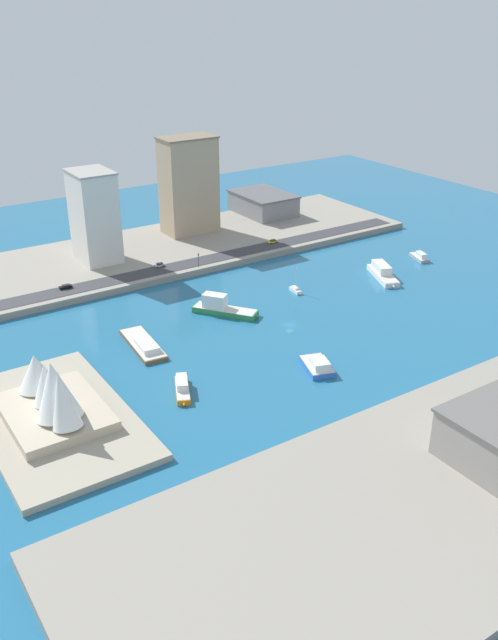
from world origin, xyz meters
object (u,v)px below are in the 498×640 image
Objects in this scene: taxi_yellow_cab at (273,241)px; sailboat_small_white at (296,290)px; opera_landmark at (52,394)px; ferry_green_doubledeck at (222,308)px; water_taxi_orange at (182,388)px; hotel_broad_white at (94,216)px; suv_black at (66,287)px; traffic_light_waterfront at (198,258)px; ferry_white_commuter at (383,273)px; barge_flat_brown at (144,345)px; apartment_midrise_tan at (189,185)px; sedan_silver at (160,265)px; yacht_sleek_gray at (420,257)px; catamaran_blue at (318,365)px; warehouse_low_gray at (263,203)px.

sailboat_small_white is at bearing 154.90° from taxi_yellow_cab.
ferry_green_doubledeck is at bearing -64.66° from opera_landmark.
water_taxi_orange is 0.40× the size of hotel_broad_white.
opera_landmark is (-87.70, 137.85, 5.73)m from taxi_yellow_cab.
taxi_yellow_cab is 163.48m from opera_landmark.
hotel_broad_white is 39.64m from suv_black.
traffic_light_waterfront reaches higher than taxi_yellow_cab.
water_taxi_orange is at bearing 107.14° from ferry_white_commuter.
water_taxi_orange is at bearing 174.88° from barge_flat_brown.
hotel_broad_white is 0.85× the size of apartment_midrise_tan.
barge_flat_brown is 0.78× the size of opera_landmark.
ferry_white_commuter is 97.44m from sedan_silver.
barge_flat_brown is 5.89× the size of taxi_yellow_cab.
yacht_sleek_gray is 2.04× the size of traffic_light_waterfront.
water_taxi_orange is at bearing -177.94° from suv_black.
barge_flat_brown is 60.02m from suv_black.
suv_black is at bearing 90.16° from taxi_yellow_cab.
sedan_silver reaches higher than catamaran_blue.
water_taxi_orange is at bearing 147.50° from traffic_light_waterfront.
apartment_midrise_tan reaches higher than ferry_white_commuter.
ferry_green_doubledeck is 4.62× the size of suv_black.
traffic_light_waterfront is at bearing 127.03° from warehouse_low_gray.
apartment_midrise_tan is 90.67m from suv_black.
warehouse_low_gray is (101.65, -6.98, 6.24)m from ferry_white_commuter.
taxi_yellow_cab is 0.13× the size of opera_landmark.
apartment_midrise_tan reaches higher than sedan_silver.
ferry_white_commuter is at bearing -78.89° from opera_landmark.
apartment_midrise_tan is at bearing 97.68° from warehouse_low_gray.
traffic_light_waterfront is (-53.72, 71.20, -1.28)m from warehouse_low_gray.
water_taxi_orange is 3.05× the size of suv_black.
barge_flat_brown is 89.02m from hotel_broad_white.
water_taxi_orange is 0.43× the size of opera_landmark.
sailboat_small_white reaches higher than water_taxi_orange.
opera_landmark reaches higher than yacht_sleek_gray.
apartment_midrise_tan is at bearing -21.76° from ferry_green_doubledeck.
opera_landmark reaches higher than water_taxi_orange.
opera_landmark reaches higher than barge_flat_brown.
sailboat_small_white is 0.44× the size of ferry_white_commuter.
hotel_broad_white reaches higher than yacht_sleek_gray.
water_taxi_orange is at bearing 136.74° from ferry_green_doubledeck.
yacht_sleek_gray is 0.36× the size of opera_landmark.
opera_landmark is (-27.78, 41.00, 8.25)m from barge_flat_brown.
sedan_silver is (50.39, 37.00, 2.82)m from sailboat_small_white.
taxi_yellow_cab is (49.97, 48.33, 2.40)m from yacht_sleek_gray.
sedan_silver is (60.93, -36.71, 2.59)m from barge_flat_brown.
water_taxi_orange is at bearing 169.98° from hotel_broad_white.
sailboat_small_white is 105.88m from warehouse_low_gray.
catamaran_blue is 118.30m from yacht_sleek_gray.
suv_black is at bearing 24.09° from catamaran_blue.
ferry_white_commuter is 128.51m from hotel_broad_white.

